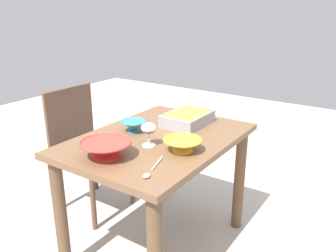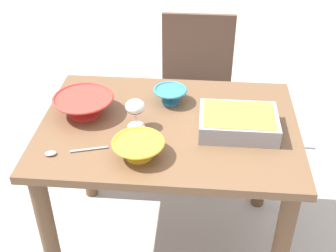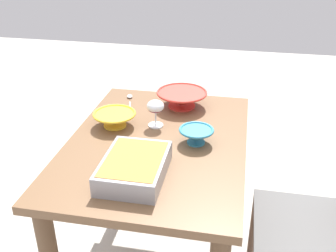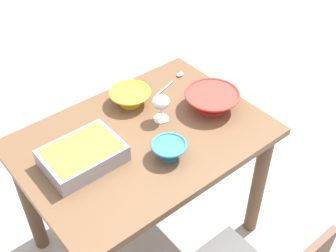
{
  "view_description": "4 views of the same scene",
  "coord_description": "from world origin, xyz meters",
  "px_view_note": "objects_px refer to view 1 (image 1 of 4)",
  "views": [
    {
      "loc": [
        1.53,
        1.11,
        1.48
      ],
      "look_at": [
        -0.03,
        0.05,
        0.82
      ],
      "focal_mm": 37.33,
      "sensor_mm": 36.0,
      "label": 1
    },
    {
      "loc": [
        -0.13,
        1.54,
        1.82
      ],
      "look_at": [
        -0.0,
        0.05,
        0.78
      ],
      "focal_mm": 47.08,
      "sensor_mm": 36.0,
      "label": 2
    },
    {
      "loc": [
        -1.51,
        -0.34,
        1.63
      ],
      "look_at": [
        0.05,
        -0.04,
        0.8
      ],
      "focal_mm": 42.5,
      "sensor_mm": 36.0,
      "label": 3
    },
    {
      "loc": [
        -0.81,
        -1.16,
        2.04
      ],
      "look_at": [
        0.1,
        -0.06,
        0.79
      ],
      "focal_mm": 45.73,
      "sensor_mm": 36.0,
      "label": 4
    }
  ],
  "objects_px": {
    "wine_glass": "(149,129)",
    "small_bowl": "(106,148)",
    "serving_spoon": "(150,171)",
    "dining_table": "(158,159)",
    "casserole_dish": "(188,118)",
    "chair": "(83,144)",
    "serving_bowl": "(182,144)",
    "mixing_bowl": "(134,125)"
  },
  "relations": [
    {
      "from": "dining_table",
      "to": "serving_spoon",
      "type": "bearing_deg",
      "value": 31.42
    },
    {
      "from": "chair",
      "to": "serving_bowl",
      "type": "relative_size",
      "value": 4.49
    },
    {
      "from": "wine_glass",
      "to": "serving_spoon",
      "type": "distance_m",
      "value": 0.34
    },
    {
      "from": "dining_table",
      "to": "chair",
      "type": "height_order",
      "value": "chair"
    },
    {
      "from": "dining_table",
      "to": "serving_bowl",
      "type": "xyz_separation_m",
      "value": [
        0.1,
        0.23,
        0.18
      ]
    },
    {
      "from": "dining_table",
      "to": "casserole_dish",
      "type": "xyz_separation_m",
      "value": [
        -0.29,
        0.03,
        0.18
      ]
    },
    {
      "from": "serving_spoon",
      "to": "dining_table",
      "type": "bearing_deg",
      "value": -148.58
    },
    {
      "from": "dining_table",
      "to": "mixing_bowl",
      "type": "xyz_separation_m",
      "value": [
        0.01,
        -0.17,
        0.18
      ]
    },
    {
      "from": "serving_bowl",
      "to": "chair",
      "type": "bearing_deg",
      "value": -101.3
    },
    {
      "from": "serving_bowl",
      "to": "mixing_bowl",
      "type": "bearing_deg",
      "value": -102.52
    },
    {
      "from": "chair",
      "to": "small_bowl",
      "type": "height_order",
      "value": "chair"
    },
    {
      "from": "mixing_bowl",
      "to": "small_bowl",
      "type": "distance_m",
      "value": 0.39
    },
    {
      "from": "mixing_bowl",
      "to": "serving_spoon",
      "type": "relative_size",
      "value": 0.65
    },
    {
      "from": "wine_glass",
      "to": "serving_spoon",
      "type": "xyz_separation_m",
      "value": [
        0.26,
        0.2,
        -0.09
      ]
    },
    {
      "from": "small_bowl",
      "to": "wine_glass",
      "type": "bearing_deg",
      "value": 160.3
    },
    {
      "from": "wine_glass",
      "to": "casserole_dish",
      "type": "bearing_deg",
      "value": -178.39
    },
    {
      "from": "wine_glass",
      "to": "small_bowl",
      "type": "xyz_separation_m",
      "value": [
        0.24,
        -0.09,
        -0.05
      ]
    },
    {
      "from": "casserole_dish",
      "to": "mixing_bowl",
      "type": "xyz_separation_m",
      "value": [
        0.3,
        -0.2,
        -0.0
      ]
    },
    {
      "from": "mixing_bowl",
      "to": "serving_bowl",
      "type": "relative_size",
      "value": 0.75
    },
    {
      "from": "chair",
      "to": "casserole_dish",
      "type": "bearing_deg",
      "value": 103.56
    },
    {
      "from": "small_bowl",
      "to": "serving_spoon",
      "type": "height_order",
      "value": "small_bowl"
    },
    {
      "from": "dining_table",
      "to": "serving_bowl",
      "type": "distance_m",
      "value": 0.31
    },
    {
      "from": "dining_table",
      "to": "small_bowl",
      "type": "relative_size",
      "value": 4.16
    },
    {
      "from": "serving_spoon",
      "to": "mixing_bowl",
      "type": "bearing_deg",
      "value": -132.88
    },
    {
      "from": "serving_bowl",
      "to": "dining_table",
      "type": "bearing_deg",
      "value": -113.14
    },
    {
      "from": "wine_glass",
      "to": "serving_bowl",
      "type": "height_order",
      "value": "wine_glass"
    },
    {
      "from": "wine_glass",
      "to": "casserole_dish",
      "type": "distance_m",
      "value": 0.43
    },
    {
      "from": "dining_table",
      "to": "serving_spoon",
      "type": "distance_m",
      "value": 0.48
    },
    {
      "from": "small_bowl",
      "to": "serving_bowl",
      "type": "height_order",
      "value": "small_bowl"
    },
    {
      "from": "dining_table",
      "to": "chair",
      "type": "distance_m",
      "value": 0.77
    },
    {
      "from": "dining_table",
      "to": "wine_glass",
      "type": "distance_m",
      "value": 0.27
    },
    {
      "from": "wine_glass",
      "to": "serving_spoon",
      "type": "height_order",
      "value": "wine_glass"
    },
    {
      "from": "chair",
      "to": "casserole_dish",
      "type": "distance_m",
      "value": 0.86
    },
    {
      "from": "wine_glass",
      "to": "mixing_bowl",
      "type": "relative_size",
      "value": 0.86
    },
    {
      "from": "chair",
      "to": "serving_bowl",
      "type": "height_order",
      "value": "chair"
    },
    {
      "from": "wine_glass",
      "to": "small_bowl",
      "type": "relative_size",
      "value": 0.5
    },
    {
      "from": "serving_bowl",
      "to": "serving_spoon",
      "type": "bearing_deg",
      "value": 2.03
    },
    {
      "from": "mixing_bowl",
      "to": "chair",
      "type": "bearing_deg",
      "value": -100.46
    },
    {
      "from": "casserole_dish",
      "to": "chair",
      "type": "bearing_deg",
      "value": -76.44
    },
    {
      "from": "mixing_bowl",
      "to": "serving_spoon",
      "type": "height_order",
      "value": "mixing_bowl"
    },
    {
      "from": "chair",
      "to": "serving_spoon",
      "type": "xyz_separation_m",
      "value": [
        0.49,
        1.0,
        0.26
      ]
    },
    {
      "from": "casserole_dish",
      "to": "mixing_bowl",
      "type": "height_order",
      "value": "casserole_dish"
    }
  ]
}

